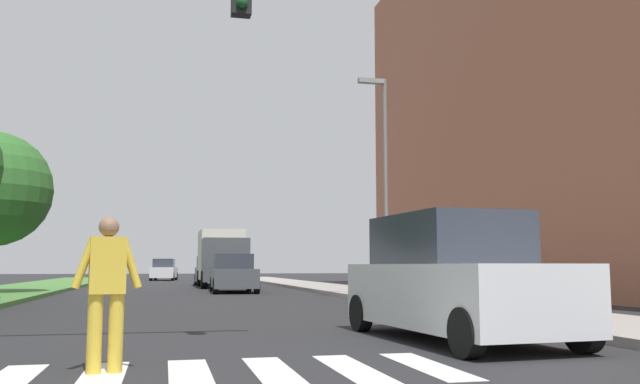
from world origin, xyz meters
TOP-DOWN VIEW (x-y plane):
  - ground_plane at (0.00, 30.00)m, footprint 140.00×140.00m
  - crosswalk at (0.00, 6.20)m, footprint 5.85×2.20m
  - median_strip at (-6.59, 28.00)m, footprint 4.13×64.00m
  - sidewalk_right at (7.55, 28.00)m, footprint 3.00×64.00m
  - street_lamp_right at (6.95, 20.31)m, footprint 1.02×0.24m
  - pedestrian_performer at (-0.90, 6.48)m, footprint 0.75×0.30m
  - suv_crossing at (4.13, 8.57)m, footprint 2.27×4.73m
  - sedan_midblock at (2.67, 28.25)m, footprint 2.06×4.65m
  - sedan_distant at (2.39, 40.58)m, footprint 1.92×4.11m
  - sedan_far_horizon at (-0.31, 53.56)m, footprint 2.24×4.49m
  - truck_box_delivery at (2.72, 35.17)m, footprint 2.40×6.20m

SIDE VIEW (x-z plane):
  - ground_plane at x=0.00m, z-range 0.00..0.00m
  - crosswalk at x=0.00m, z-range 0.00..0.01m
  - median_strip at x=-6.59m, z-range 0.00..0.15m
  - sidewalk_right at x=7.55m, z-range 0.00..0.15m
  - sedan_midblock at x=2.67m, z-range -0.06..1.62m
  - sedan_far_horizon at x=-0.31m, z-range -0.06..1.65m
  - sedan_distant at x=2.39m, z-range -0.07..1.66m
  - suv_crossing at x=4.13m, z-range -0.05..1.92m
  - pedestrian_performer at x=-0.90m, z-range 0.09..1.78m
  - truck_box_delivery at x=2.72m, z-range 0.08..3.18m
  - street_lamp_right at x=6.95m, z-range 0.84..8.34m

